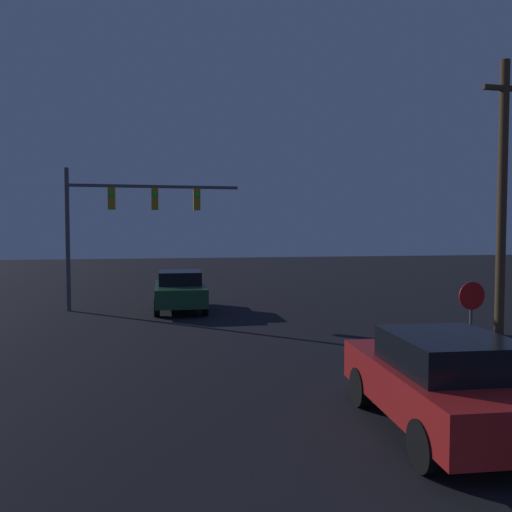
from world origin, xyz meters
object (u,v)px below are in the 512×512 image
stop_sign (471,307)px  utility_pole (502,195)px  car_near (443,381)px  car_far (180,290)px  traffic_signal_mast (123,211)px

stop_sign → utility_pole: bearing=44.0°
car_near → stop_sign: 4.72m
car_far → traffic_signal_mast: size_ratio=0.59×
car_far → stop_sign: bearing=124.8°
traffic_signal_mast → utility_pole: (11.75, -7.54, 0.30)m
traffic_signal_mast → utility_pole: utility_pole is taller
car_far → traffic_signal_mast: bearing=-18.2°
car_near → stop_sign: stop_sign is taller
car_near → utility_pole: bearing=51.5°
stop_sign → utility_pole: 5.01m
stop_sign → utility_pole: utility_pole is taller
utility_pole → traffic_signal_mast: bearing=147.3°
utility_pole → car_far: bearing=144.5°
car_far → utility_pole: (9.50, -6.79, 3.50)m
traffic_signal_mast → car_near: bearing=-67.3°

